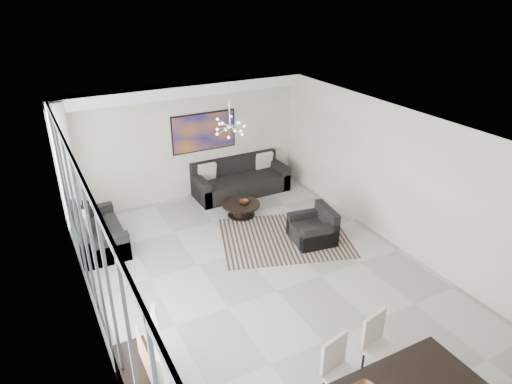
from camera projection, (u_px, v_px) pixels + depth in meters
room_shell at (302, 214)px, 7.80m from camera, size 6.00×9.00×2.90m
window_wall at (103, 266)px, 6.38m from camera, size 0.37×8.95×2.90m
soffit at (184, 90)px, 10.47m from camera, size 5.98×0.40×0.26m
painting at (204, 132)px, 11.30m from camera, size 1.68×0.04×0.98m
chandelier at (230, 127)px, 9.34m from camera, size 0.66×0.66×0.71m
rug at (285, 237)px, 9.91m from camera, size 3.23×2.84×0.01m
coffee_table at (241, 209)px, 10.75m from camera, size 0.90×0.90×0.32m
bowl_coffee at (244, 202)px, 10.69m from camera, size 0.26×0.26×0.07m
sofa_main at (240, 181)px, 11.89m from camera, size 2.43×0.99×0.88m
loveseat at (97, 235)px, 9.45m from camera, size 0.93×1.65×0.82m
armchair at (314, 230)px, 9.71m from camera, size 0.95×0.99×0.74m
side_table at (82, 211)px, 10.25m from camera, size 0.40×0.40×0.55m
television at (151, 353)px, 5.76m from camera, size 0.33×1.13×0.65m
dining_chair_nw at (339, 368)px, 5.88m from camera, size 0.54×0.54×0.99m
dining_chair_ne at (378, 342)px, 6.30m from camera, size 0.53×0.53×0.98m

